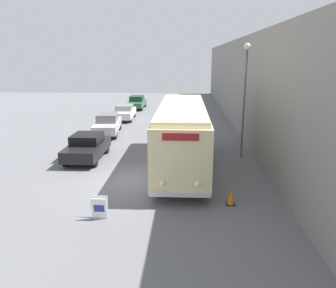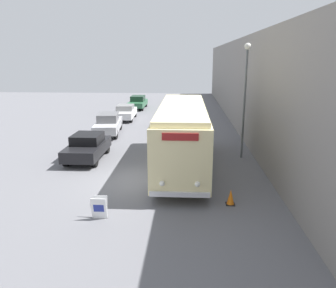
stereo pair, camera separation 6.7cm
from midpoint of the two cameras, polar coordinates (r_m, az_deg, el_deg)
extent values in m
plane|color=slate|center=(15.81, -4.67, -6.38)|extent=(80.00, 80.00, 0.00)
cube|color=gray|center=(25.05, 12.91, 9.60)|extent=(0.30, 60.00, 7.18)
cylinder|color=black|center=(14.28, -2.31, -6.77)|extent=(0.28, 0.90, 0.90)
cylinder|color=black|center=(14.25, 6.43, -6.91)|extent=(0.28, 0.90, 0.90)
cylinder|color=black|center=(21.10, -0.50, 0.39)|extent=(0.28, 0.90, 0.90)
cylinder|color=black|center=(21.08, 5.38, 0.31)|extent=(0.28, 0.90, 0.90)
cube|color=beige|center=(17.26, 2.33, 1.66)|extent=(2.48, 9.98, 2.66)
cube|color=#F8E8A7|center=(16.99, 2.38, 6.41)|extent=(2.28, 9.58, 0.24)
cube|color=silver|center=(12.83, 1.93, -8.77)|extent=(2.36, 0.12, 0.20)
sphere|color=white|center=(12.72, -1.15, -6.87)|extent=(0.22, 0.22, 0.22)
sphere|color=white|center=(12.70, 5.05, -6.97)|extent=(0.22, 0.22, 0.22)
cube|color=maroon|center=(12.14, 2.03, 1.25)|extent=(1.36, 0.06, 0.28)
cube|color=gray|center=(12.54, -11.86, -12.55)|extent=(0.49, 0.19, 0.01)
cube|color=white|center=(12.29, -12.05, -10.98)|extent=(0.55, 0.17, 0.84)
cube|color=white|center=(12.42, -11.87, -10.69)|extent=(0.55, 0.17, 0.84)
cube|color=navy|center=(12.27, -12.08, -10.92)|extent=(0.38, 0.06, 0.29)
cylinder|color=#595E60|center=(19.15, 12.97, 6.61)|extent=(0.12, 0.12, 6.19)
sphere|color=silver|center=(18.98, 13.54, 16.22)|extent=(0.36, 0.36, 0.36)
cylinder|color=black|center=(18.53, -17.49, -2.77)|extent=(0.22, 0.65, 0.65)
cylinder|color=black|center=(18.03, -12.76, -2.93)|extent=(0.22, 0.65, 0.65)
cylinder|color=black|center=(20.93, -14.97, -0.60)|extent=(0.22, 0.65, 0.65)
cylinder|color=black|center=(20.49, -10.75, -0.68)|extent=(0.22, 0.65, 0.65)
cube|color=black|center=(19.39, -14.00, -0.79)|extent=(1.87, 4.07, 0.62)
cube|color=black|center=(19.34, -14.02, 0.93)|extent=(1.58, 1.83, 0.53)
cylinder|color=black|center=(24.13, -12.73, 1.64)|extent=(0.22, 0.72, 0.72)
cylinder|color=black|center=(23.91, -9.32, 1.69)|extent=(0.22, 0.72, 0.72)
cylinder|color=black|center=(27.25, -11.58, 3.19)|extent=(0.22, 0.72, 0.72)
cylinder|color=black|center=(27.06, -8.55, 3.24)|extent=(0.22, 0.72, 0.72)
cube|color=#B7B7BC|center=(25.51, -10.55, 3.17)|extent=(2.16, 4.78, 0.63)
cube|color=slate|center=(25.51, -10.58, 4.57)|extent=(1.65, 2.22, 0.59)
cylinder|color=black|center=(30.16, -9.43, 4.31)|extent=(0.22, 0.64, 0.64)
cylinder|color=black|center=(29.93, -6.66, 4.33)|extent=(0.22, 0.64, 0.64)
cylinder|color=black|center=(33.03, -8.51, 5.25)|extent=(0.22, 0.64, 0.64)
cylinder|color=black|center=(32.82, -5.97, 5.27)|extent=(0.22, 0.64, 0.64)
cube|color=silver|center=(31.42, -7.65, 5.34)|extent=(1.88, 4.42, 0.59)
cube|color=gray|center=(31.45, -7.65, 6.33)|extent=(1.54, 2.01, 0.47)
cylinder|color=black|center=(36.84, -7.00, 6.30)|extent=(0.22, 0.66, 0.66)
cylinder|color=black|center=(36.60, -4.73, 6.30)|extent=(0.22, 0.66, 0.66)
cylinder|color=black|center=(39.87, -6.18, 6.96)|extent=(0.22, 0.66, 0.66)
cylinder|color=black|center=(39.65, -4.07, 6.97)|extent=(0.22, 0.66, 0.66)
cube|color=#2D6642|center=(38.19, -5.49, 7.06)|extent=(1.77, 4.53, 0.55)
cube|color=#193824|center=(38.23, -5.49, 7.92)|extent=(1.49, 2.05, 0.58)
cube|color=black|center=(13.58, 10.68, -10.22)|extent=(0.36, 0.36, 0.03)
cone|color=orange|center=(13.45, 10.75, -8.97)|extent=(0.30, 0.30, 0.62)
camera|label=1|loc=(0.03, -90.13, -0.03)|focal=35.00mm
camera|label=2|loc=(0.03, 89.87, 0.03)|focal=35.00mm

